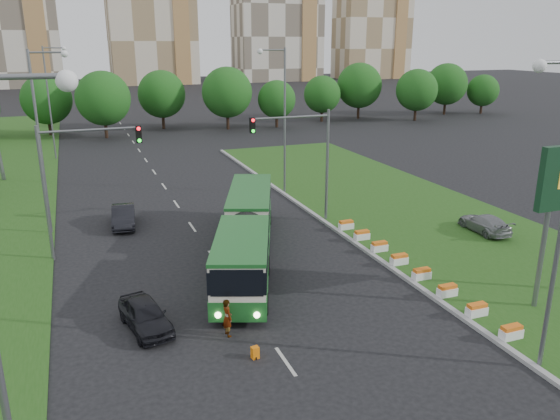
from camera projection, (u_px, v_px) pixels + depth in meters
name	position (u px, v px, depth m)	size (l,w,h in m)	color
ground	(297.00, 290.00, 28.56)	(360.00, 360.00, 0.00)	black
grass_median	(419.00, 217.00, 40.09)	(14.00, 60.00, 0.15)	#214D16
median_kerb	(334.00, 228.00, 37.72)	(0.30, 60.00, 0.18)	#999999
lane_markings	(172.00, 198.00, 45.39)	(0.20, 100.00, 0.01)	#B5B5AE
flower_planters	(410.00, 266.00, 30.43)	(1.10, 15.90, 0.60)	white
traffic_mast_median	(306.00, 149.00, 37.52)	(5.76, 0.32, 8.00)	slate
traffic_mast_left	(72.00, 170.00, 31.48)	(5.76, 0.32, 8.00)	slate
street_lamps	(194.00, 147.00, 34.69)	(36.00, 60.00, 12.00)	slate
tree_line	(217.00, 98.00, 79.72)	(120.00, 8.00, 9.00)	#195416
apartment_tower_east	(277.00, 5.00, 174.18)	(27.00, 15.00, 47.00)	beige
midrise_east	(372.00, 18.00, 187.09)	(24.00, 14.00, 40.00)	beige
articulated_bus	(242.00, 232.00, 32.10)	(2.63, 16.90, 2.78)	silver
car_left_near	(145.00, 315.00, 24.52)	(1.61, 4.01, 1.37)	black
car_left_far	(123.00, 216.00, 38.26)	(1.52, 4.36, 1.44)	black
car_median	(484.00, 223.00, 36.65)	(1.70, 4.18, 1.21)	gray
pedestrian	(227.00, 318.00, 23.90)	(0.64, 0.42, 1.74)	gray
shopping_trolley	(255.00, 353.00, 22.34)	(0.30, 0.32, 0.52)	orange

